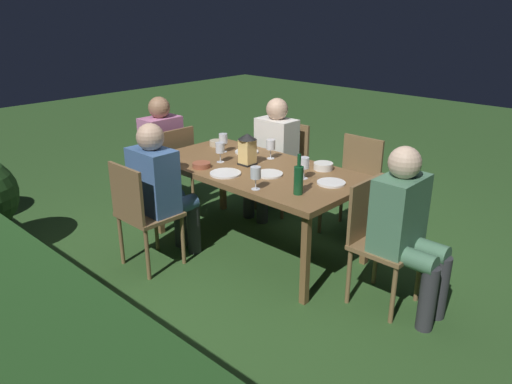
{
  "coord_description": "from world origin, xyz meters",
  "views": [
    {
      "loc": [
        -2.62,
        2.78,
        1.97
      ],
      "look_at": [
        0.0,
        0.0,
        0.51
      ],
      "focal_mm": 34.46,
      "sensor_mm": 36.0,
      "label": 1
    }
  ],
  "objects_px": {
    "wine_glass_c": "(304,164)",
    "wine_glass_d": "(271,145)",
    "dining_table": "(256,173)",
    "plate_d": "(269,174)",
    "person_in_green": "(407,225)",
    "person_in_cream": "(272,152)",
    "wine_glass_b": "(220,149)",
    "bowl_bread": "(323,166)",
    "chair_side_left_a": "(354,181)",
    "green_bottle_on_table": "(299,179)",
    "plate_a": "(225,173)",
    "person_in_blue": "(161,186)",
    "bowl_olives": "(217,143)",
    "chair_side_left_b": "(285,162)",
    "lantern_centerpiece": "(247,147)",
    "plate_b": "(247,152)",
    "chair_head_near": "(378,236)",
    "plate_c": "(331,183)",
    "wine_glass_a": "(223,139)",
    "chair_head_far": "(171,166)",
    "wine_glass_e": "(256,174)",
    "person_in_pink": "(158,147)",
    "bowl_salad": "(201,165)"
  },
  "relations": [
    {
      "from": "plate_c",
      "to": "bowl_olives",
      "type": "distance_m",
      "value": 1.4
    },
    {
      "from": "person_in_pink",
      "to": "plate_a",
      "type": "bearing_deg",
      "value": 167.11
    },
    {
      "from": "chair_side_left_a",
      "to": "plate_b",
      "type": "relative_size",
      "value": 4.1
    },
    {
      "from": "person_in_cream",
      "to": "wine_glass_d",
      "type": "xyz_separation_m",
      "value": [
        -0.34,
        0.4,
        0.21
      ]
    },
    {
      "from": "wine_glass_b",
      "to": "plate_a",
      "type": "bearing_deg",
      "value": 144.12
    },
    {
      "from": "chair_side_left_b",
      "to": "plate_d",
      "type": "bearing_deg",
      "value": 123.54
    },
    {
      "from": "chair_head_far",
      "to": "wine_glass_c",
      "type": "height_order",
      "value": "wine_glass_c"
    },
    {
      "from": "plate_a",
      "to": "plate_b",
      "type": "height_order",
      "value": "same"
    },
    {
      "from": "chair_head_near",
      "to": "wine_glass_a",
      "type": "distance_m",
      "value": 1.71
    },
    {
      "from": "chair_head_near",
      "to": "wine_glass_c",
      "type": "xyz_separation_m",
      "value": [
        0.69,
        -0.04,
        0.36
      ]
    },
    {
      "from": "chair_side_left_b",
      "to": "wine_glass_b",
      "type": "relative_size",
      "value": 5.15
    },
    {
      "from": "chair_side_left_a",
      "to": "chair_head_near",
      "type": "xyz_separation_m",
      "value": [
        -0.75,
        0.85,
        0.0
      ]
    },
    {
      "from": "wine_glass_e",
      "to": "bowl_olives",
      "type": "height_order",
      "value": "wine_glass_e"
    },
    {
      "from": "chair_side_left_b",
      "to": "plate_b",
      "type": "height_order",
      "value": "chair_side_left_b"
    },
    {
      "from": "person_in_pink",
      "to": "plate_d",
      "type": "bearing_deg",
      "value": 177.27
    },
    {
      "from": "plate_b",
      "to": "wine_glass_d",
      "type": "bearing_deg",
      "value": -178.16
    },
    {
      "from": "dining_table",
      "to": "person_in_green",
      "type": "relative_size",
      "value": 1.57
    },
    {
      "from": "chair_side_left_a",
      "to": "green_bottle_on_table",
      "type": "height_order",
      "value": "green_bottle_on_table"
    },
    {
      "from": "person_in_green",
      "to": "wine_glass_a",
      "type": "xyz_separation_m",
      "value": [
        1.86,
        -0.12,
        0.21
      ]
    },
    {
      "from": "person_in_cream",
      "to": "plate_c",
      "type": "relative_size",
      "value": 5.42
    },
    {
      "from": "chair_side_left_a",
      "to": "green_bottle_on_table",
      "type": "distance_m",
      "value": 1.17
    },
    {
      "from": "chair_side_left_b",
      "to": "plate_d",
      "type": "distance_m",
      "value": 1.14
    },
    {
      "from": "dining_table",
      "to": "wine_glass_e",
      "type": "distance_m",
      "value": 0.54
    },
    {
      "from": "chair_head_far",
      "to": "plate_a",
      "type": "relative_size",
      "value": 3.56
    },
    {
      "from": "wine_glass_e",
      "to": "chair_head_far",
      "type": "bearing_deg",
      "value": -14.09
    },
    {
      "from": "chair_side_left_b",
      "to": "person_in_blue",
      "type": "distance_m",
      "value": 1.52
    },
    {
      "from": "person_in_cream",
      "to": "plate_c",
      "type": "bearing_deg",
      "value": 152.44
    },
    {
      "from": "person_in_cream",
      "to": "wine_glass_d",
      "type": "height_order",
      "value": "person_in_cream"
    },
    {
      "from": "lantern_centerpiece",
      "to": "bowl_salad",
      "type": "bearing_deg",
      "value": 55.29
    },
    {
      "from": "person_in_blue",
      "to": "person_in_pink",
      "type": "bearing_deg",
      "value": -35.0
    },
    {
      "from": "dining_table",
      "to": "bowl_salad",
      "type": "xyz_separation_m",
      "value": [
        0.32,
        0.31,
        0.07
      ]
    },
    {
      "from": "wine_glass_c",
      "to": "wine_glass_d",
      "type": "height_order",
      "value": "same"
    },
    {
      "from": "person_in_blue",
      "to": "bowl_olives",
      "type": "xyz_separation_m",
      "value": [
        0.31,
        -0.88,
        0.12
      ]
    },
    {
      "from": "plate_b",
      "to": "chair_side_left_a",
      "type": "bearing_deg",
      "value": -141.3
    },
    {
      "from": "lantern_centerpiece",
      "to": "person_in_cream",
      "type": "bearing_deg",
      "value": -64.89
    },
    {
      "from": "person_in_green",
      "to": "wine_glass_c",
      "type": "distance_m",
      "value": 0.91
    },
    {
      "from": "dining_table",
      "to": "plate_c",
      "type": "xyz_separation_m",
      "value": [
        -0.68,
        -0.09,
        0.06
      ]
    },
    {
      "from": "dining_table",
      "to": "person_in_green",
      "type": "height_order",
      "value": "person_in_green"
    },
    {
      "from": "bowl_olives",
      "to": "bowl_salad",
      "type": "relative_size",
      "value": 0.92
    },
    {
      "from": "chair_head_near",
      "to": "green_bottle_on_table",
      "type": "relative_size",
      "value": 3.0
    },
    {
      "from": "chair_side_left_a",
      "to": "plate_d",
      "type": "bearing_deg",
      "value": 77.96
    },
    {
      "from": "chair_side_left_a",
      "to": "bowl_salad",
      "type": "distance_m",
      "value": 1.4
    },
    {
      "from": "dining_table",
      "to": "plate_d",
      "type": "distance_m",
      "value": 0.23
    },
    {
      "from": "person_in_blue",
      "to": "wine_glass_b",
      "type": "distance_m",
      "value": 0.6
    },
    {
      "from": "chair_head_near",
      "to": "bowl_bread",
      "type": "xyz_separation_m",
      "value": [
        0.72,
        -0.33,
        0.27
      ]
    },
    {
      "from": "plate_d",
      "to": "bowl_bread",
      "type": "height_order",
      "value": "bowl_bread"
    },
    {
      "from": "person_in_pink",
      "to": "bowl_salad",
      "type": "distance_m",
      "value": 1.08
    },
    {
      "from": "wine_glass_d",
      "to": "wine_glass_e",
      "type": "relative_size",
      "value": 1.0
    },
    {
      "from": "wine_glass_b",
      "to": "bowl_bread",
      "type": "bearing_deg",
      "value": -149.72
    },
    {
      "from": "wine_glass_b",
      "to": "chair_head_near",
      "type": "bearing_deg",
      "value": -175.79
    }
  ]
}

